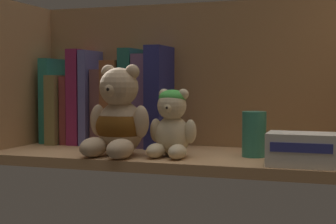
{
  "coord_description": "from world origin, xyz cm",
  "views": [
    {
      "loc": [
        31.09,
        -99.15,
        16.15
      ],
      "look_at": [
        -2.3,
        0.0,
        10.18
      ],
      "focal_mm": 56.36,
      "sensor_mm": 36.0,
      "label": 1
    }
  ],
  "objects": [
    {
      "name": "small_product_box",
      "position": [
        24.46,
        -8.2,
        4.79
      ],
      "size": [
        11.73,
        7.57,
        5.57
      ],
      "color": "silver",
      "rests_on": "shelf_board"
    },
    {
      "name": "book_3",
      "position": [
        -26.24,
        10.09,
        12.73
      ],
      "size": [
        2.74,
        12.27,
        21.46
      ],
      "primitive_type": "cube",
      "color": "#842050",
      "rests_on": "shelf_board"
    },
    {
      "name": "teddy_bear_larger",
      "position": [
        -10.19,
        -6.31,
        8.88
      ],
      "size": [
        12.92,
        13.66,
        17.51
      ],
      "color": "tan",
      "rests_on": "shelf_board"
    },
    {
      "name": "book_4",
      "position": [
        -23.68,
        10.09,
        12.59
      ],
      "size": [
        1.79,
        12.26,
        21.18
      ],
      "primitive_type": "cube",
      "color": "#5A5DA3",
      "rests_on": "shelf_board"
    },
    {
      "name": "shelf_back_panel",
      "position": [
        0.0,
        13.72,
        16.77
      ],
      "size": [
        75.64,
        1.2,
        33.55
      ],
      "primitive_type": "cube",
      "color": "#946C45",
      "rests_on": "ground"
    },
    {
      "name": "book_7",
      "position": [
        -13.72,
        10.09,
        12.71
      ],
      "size": [
        2.87,
        12.22,
        21.42
      ],
      "primitive_type": "cube",
      "color": "#205D56",
      "rests_on": "shelf_board"
    },
    {
      "name": "teddy_bear_smaller",
      "position": [
        0.21,
        -4.77,
        8.11
      ],
      "size": [
        9.41,
        9.57,
        12.87
      ],
      "color": "beige",
      "rests_on": "shelf_board"
    },
    {
      "name": "shelf_side_panel_left",
      "position": [
        -37.42,
        0.0,
        16.77
      ],
      "size": [
        1.6,
        28.64,
        33.55
      ],
      "primitive_type": "cube",
      "color": "tan",
      "rests_on": "ground"
    },
    {
      "name": "book_1",
      "position": [
        -31.15,
        10.09,
        9.83
      ],
      "size": [
        2.59,
        14.47,
        15.66
      ],
      "primitive_type": "cube",
      "color": "olive",
      "rests_on": "shelf_board"
    },
    {
      "name": "pillar_candle",
      "position": [
        14.9,
        -0.16,
        6.29
      ],
      "size": [
        4.55,
        4.55,
        8.59
      ],
      "primitive_type": "cylinder",
      "color": "#2D7A66",
      "rests_on": "shelf_board"
    },
    {
      "name": "book_6",
      "position": [
        -17.24,
        10.09,
        11.39
      ],
      "size": [
        3.59,
        13.89,
        18.77
      ],
      "primitive_type": "cube",
      "color": "brown",
      "rests_on": "shelf_board"
    },
    {
      "name": "book_5",
      "position": [
        -20.91,
        10.09,
        10.45
      ],
      "size": [
        3.17,
        9.43,
        16.9
      ],
      "primitive_type": "cube",
      "color": "brown",
      "rests_on": "shelf_board"
    },
    {
      "name": "book_9",
      "position": [
        -6.93,
        10.09,
        12.91
      ],
      "size": [
        3.46,
        14.68,
        21.83
      ],
      "primitive_type": "cube",
      "color": "navy",
      "rests_on": "shelf_board"
    },
    {
      "name": "book_2",
      "position": [
        -28.73,
        10.09,
        9.65
      ],
      "size": [
        1.67,
        11.44,
        15.31
      ],
      "primitive_type": "cube",
      "color": "brown",
      "rests_on": "shelf_board"
    },
    {
      "name": "book_8",
      "position": [
        -10.47,
        10.09,
        12.06
      ],
      "size": [
        3.05,
        12.51,
        20.12
      ],
      "primitive_type": "cube",
      "color": "#6A4C78",
      "rests_on": "shelf_board"
    },
    {
      "name": "shelf_board",
      "position": [
        0.0,
        0.0,
        1.0
      ],
      "size": [
        73.24,
        26.24,
        2.0
      ],
      "primitive_type": "cube",
      "color": "tan",
      "rests_on": "ground"
    },
    {
      "name": "book_0",
      "position": [
        -33.93,
        10.09,
        11.76
      ],
      "size": [
        2.38,
        10.64,
        19.52
      ],
      "primitive_type": "cube",
      "color": "teal",
      "rests_on": "shelf_board"
    }
  ]
}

